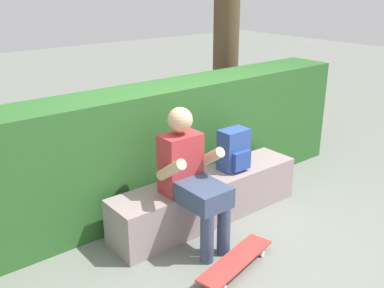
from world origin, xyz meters
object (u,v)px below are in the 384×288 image
person_skater (191,175)px  skateboard_near_person (236,261)px  backpack_on_bench (234,150)px  bench_main (208,198)px

person_skater → skateboard_near_person: size_ratio=1.43×
skateboard_near_person → backpack_on_bench: bearing=48.0°
bench_main → person_skater: bearing=-150.6°
skateboard_near_person → backpack_on_bench: size_ratio=2.06×
person_skater → skateboard_near_person: 0.77m
backpack_on_bench → person_skater: bearing=-163.9°
bench_main → person_skater: 0.59m
bench_main → backpack_on_bench: backpack_on_bench is taller
person_skater → backpack_on_bench: person_skater is taller
bench_main → skateboard_near_person: size_ratio=2.39×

